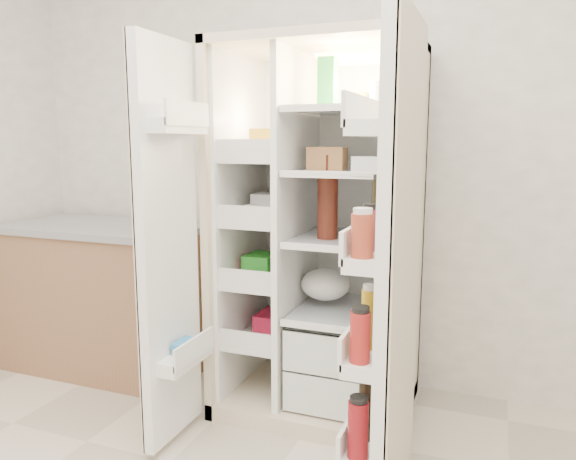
% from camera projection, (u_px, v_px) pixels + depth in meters
% --- Properties ---
extents(wall_back, '(4.00, 0.02, 2.70)m').
position_uv_depth(wall_back, '(347.00, 140.00, 2.95)').
color(wall_back, white).
rests_on(wall_back, floor).
extents(refrigerator, '(0.92, 0.70, 1.80)m').
position_uv_depth(refrigerator, '(325.00, 262.00, 2.73)').
color(refrigerator, beige).
rests_on(refrigerator, floor).
extents(freezer_door, '(0.15, 0.40, 1.72)m').
position_uv_depth(freezer_door, '(169.00, 247.00, 2.33)').
color(freezer_door, white).
rests_on(freezer_door, floor).
extents(fridge_door, '(0.17, 0.58, 1.72)m').
position_uv_depth(fridge_door, '(394.00, 278.00, 1.91)').
color(fridge_door, white).
rests_on(fridge_door, floor).
extents(kitchen_counter, '(1.19, 0.63, 0.86)m').
position_uv_depth(kitchen_counter, '(107.00, 296.00, 3.24)').
color(kitchen_counter, '#8A6045').
rests_on(kitchen_counter, floor).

